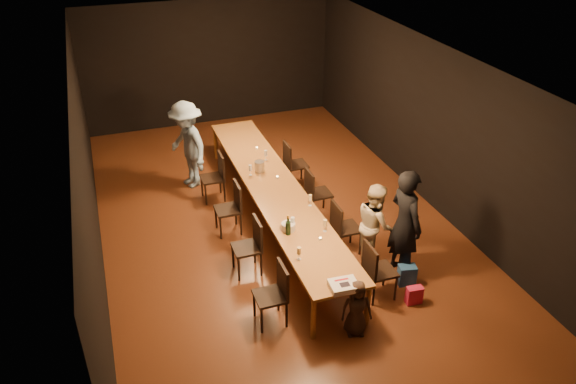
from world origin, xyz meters
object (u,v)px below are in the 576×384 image
object	(u,v)px
child	(357,308)
ice_bucket	(260,166)
chair_right_3	(296,164)
chair_left_0	(270,296)
chair_right_0	(380,270)
chair_right_2	(319,193)
champagne_bottle	(288,225)
chair_left_3	(212,178)
woman_birthday	(405,224)
birthday_cake	(344,286)
man_blue	(187,145)
chair_left_2	(228,209)
chair_left_1	(246,247)
table	(274,189)
plate_stack	(288,227)
chair_right_1	(346,227)
woman_tan	(375,224)

from	to	relation	value
child	ice_bucket	size ratio (longest dim) A/B	4.30
chair_right_3	ice_bucket	world-z (taller)	ice_bucket
chair_right_3	chair_left_0	world-z (taller)	same
chair_right_0	chair_right_2	xyz separation A→B (m)	(0.00, 2.40, 0.00)
champagne_bottle	chair_left_3	bearing A→B (deg)	102.58
chair_right_2	chair_left_3	world-z (taller)	same
woman_birthday	birthday_cake	size ratio (longest dim) A/B	4.63
chair_right_2	birthday_cake	size ratio (longest dim) A/B	2.38
woman_birthday	child	distance (m)	1.66
chair_right_0	chair_right_3	xyz separation A→B (m)	(0.00, 3.60, 0.00)
man_blue	chair_right_0	bearing A→B (deg)	6.33
chair_right_0	champagne_bottle	size ratio (longest dim) A/B	2.76
chair_right_3	chair_left_2	size ratio (longest dim) A/B	1.00
chair_right_3	chair_left_1	size ratio (longest dim) A/B	1.00
table	plate_stack	size ratio (longest dim) A/B	27.80
plate_stack	chair_right_3	bearing A→B (deg)	67.38
chair_left_2	chair_left_3	bearing A→B (deg)	0.00
chair_right_2	chair_left_2	world-z (taller)	same
chair_right_1	chair_left_1	distance (m)	1.70
child	birthday_cake	xyz separation A→B (m)	(-0.17, 0.09, 0.36)
chair_left_0	ice_bucket	size ratio (longest dim) A/B	4.64
table	champagne_bottle	xyz separation A→B (m)	(-0.26, -1.46, 0.22)
table	ice_bucket	bearing A→B (deg)	96.68
chair_right_3	child	world-z (taller)	chair_right_3
chair_left_3	plate_stack	world-z (taller)	chair_left_3
woman_tan	chair_left_2	bearing A→B (deg)	61.68
chair_right_1	woman_tan	distance (m)	0.55
chair_right_1	champagne_bottle	size ratio (longest dim) A/B	2.76
table	champagne_bottle	size ratio (longest dim) A/B	17.83
woman_birthday	champagne_bottle	bearing A→B (deg)	64.93
chair_right_0	man_blue	size ratio (longest dim) A/B	0.53
ice_bucket	child	bearing A→B (deg)	-85.89
chair_right_1	chair_left_2	size ratio (longest dim) A/B	1.00
woman_tan	ice_bucket	distance (m)	2.54
table	man_blue	distance (m)	2.24
woman_birthday	ice_bucket	distance (m)	3.03
plate_stack	table	bearing A→B (deg)	80.99
man_blue	plate_stack	world-z (taller)	man_blue
chair_right_3	man_blue	bearing A→B (deg)	-109.36
chair_right_3	ice_bucket	size ratio (longest dim) A/B	4.64
ice_bucket	chair_right_1	bearing A→B (deg)	-63.22
table	chair_right_0	bearing A→B (deg)	-70.50
woman_tan	champagne_bottle	distance (m)	1.43
chair_right_0	woman_birthday	xyz separation A→B (m)	(0.58, 0.40, 0.44)
chair_right_3	birthday_cake	bearing A→B (deg)	-11.48
chair_left_2	chair_left_3	distance (m)	1.20
chair_left_0	woman_tan	size ratio (longest dim) A/B	0.66
chair_left_1	champagne_bottle	world-z (taller)	champagne_bottle
chair_left_1	chair_left_0	bearing A→B (deg)	-180.00
plate_stack	champagne_bottle	xyz separation A→B (m)	(-0.04, -0.11, 0.11)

